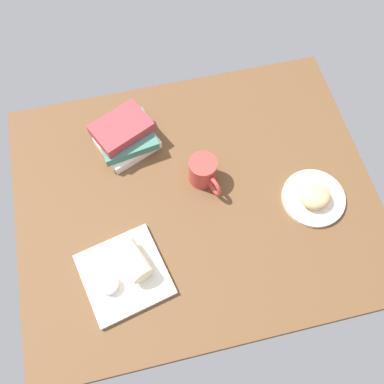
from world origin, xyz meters
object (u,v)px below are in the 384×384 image
object	(u,v)px
round_plate	(313,198)
breakfast_wrap	(134,261)
coffee_mug	(204,171)
book_stack	(125,136)
square_plate	(124,275)
sauce_cup	(109,285)
scone_pastry	(315,197)

from	to	relation	value
round_plate	breakfast_wrap	xyz separation A→B (cm)	(56.67, 8.40, 4.17)
breakfast_wrap	coffee_mug	size ratio (longest dim) A/B	0.84
round_plate	book_stack	world-z (taller)	book_stack
coffee_mug	breakfast_wrap	bearing A→B (deg)	42.00
square_plate	book_stack	world-z (taller)	book_stack
sauce_cup	square_plate	bearing A→B (deg)	-150.62
scone_pastry	breakfast_wrap	size ratio (longest dim) A/B	0.84
scone_pastry	breakfast_wrap	world-z (taller)	breakfast_wrap
scone_pastry	square_plate	bearing A→B (deg)	8.98
scone_pastry	book_stack	xyz separation A→B (cm)	(51.86, -33.76, 0.74)
sauce_cup	coffee_mug	size ratio (longest dim) A/B	0.41
round_plate	square_plate	bearing A→B (deg)	9.79
sauce_cup	round_plate	bearing A→B (deg)	-168.72
round_plate	scone_pastry	bearing A→B (deg)	60.64
sauce_cup	coffee_mug	bearing A→B (deg)	-140.65
scone_pastry	breakfast_wrap	distance (cm)	56.62
round_plate	coffee_mug	bearing A→B (deg)	-25.14
scone_pastry	coffee_mug	size ratio (longest dim) A/B	0.70
round_plate	scone_pastry	world-z (taller)	scone_pastry
breakfast_wrap	coffee_mug	distance (cm)	34.38
square_plate	book_stack	distance (cm)	44.06
scone_pastry	coffee_mug	world-z (taller)	coffee_mug
sauce_cup	book_stack	distance (cm)	47.33
sauce_cup	breakfast_wrap	world-z (taller)	breakfast_wrap
round_plate	breakfast_wrap	world-z (taller)	breakfast_wrap
scone_pastry	coffee_mug	bearing A→B (deg)	-26.99
square_plate	coffee_mug	world-z (taller)	coffee_mug
book_stack	square_plate	bearing A→B (deg)	79.74
square_plate	book_stack	bearing A→B (deg)	-100.26
scone_pastry	coffee_mug	distance (cm)	34.32
book_stack	coffee_mug	distance (cm)	27.99
round_plate	breakfast_wrap	distance (cm)	57.44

